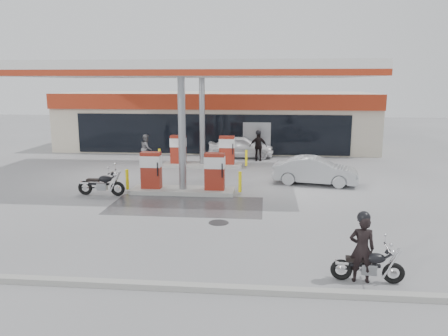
{
  "coord_description": "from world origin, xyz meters",
  "views": [
    {
      "loc": [
        3.55,
        -16.32,
        4.79
      ],
      "look_at": [
        1.84,
        1.68,
        1.2
      ],
      "focal_mm": 35.0,
      "sensor_mm": 36.0,
      "label": 1
    }
  ],
  "objects_px": {
    "pump_island_near": "(183,177)",
    "sedan_white": "(241,147)",
    "pump_island_far": "(202,154)",
    "hatchback_silver": "(315,171)",
    "main_motorcycle": "(369,266)",
    "parked_car_left": "(126,141)",
    "parked_motorcycle": "(102,185)",
    "biker_walking": "(258,146)",
    "biker_main": "(362,249)",
    "attendant": "(146,148)"
  },
  "relations": [
    {
      "from": "hatchback_silver",
      "to": "biker_walking",
      "type": "relative_size",
      "value": 2.2
    },
    {
      "from": "sedan_white",
      "to": "parked_car_left",
      "type": "xyz_separation_m",
      "value": [
        -8.47,
        2.8,
        -0.14
      ]
    },
    {
      "from": "pump_island_far",
      "to": "biker_walking",
      "type": "distance_m",
      "value": 3.83
    },
    {
      "from": "biker_walking",
      "to": "parked_car_left",
      "type": "bearing_deg",
      "value": 154.19
    },
    {
      "from": "parked_motorcycle",
      "to": "attendant",
      "type": "height_order",
      "value": "attendant"
    },
    {
      "from": "pump_island_far",
      "to": "sedan_white",
      "type": "xyz_separation_m",
      "value": [
        2.01,
        3.2,
        -0.0
      ]
    },
    {
      "from": "hatchback_silver",
      "to": "biker_walking",
      "type": "height_order",
      "value": "biker_walking"
    },
    {
      "from": "pump_island_near",
      "to": "hatchback_silver",
      "type": "bearing_deg",
      "value": 20.33
    },
    {
      "from": "parked_motorcycle",
      "to": "parked_car_left",
      "type": "bearing_deg",
      "value": 104.6
    },
    {
      "from": "main_motorcycle",
      "to": "sedan_white",
      "type": "height_order",
      "value": "sedan_white"
    },
    {
      "from": "biker_main",
      "to": "sedan_white",
      "type": "height_order",
      "value": "biker_main"
    },
    {
      "from": "main_motorcycle",
      "to": "attendant",
      "type": "bearing_deg",
      "value": 126.54
    },
    {
      "from": "sedan_white",
      "to": "biker_walking",
      "type": "xyz_separation_m",
      "value": [
        1.12,
        -1.0,
        0.19
      ]
    },
    {
      "from": "sedan_white",
      "to": "attendant",
      "type": "height_order",
      "value": "attendant"
    },
    {
      "from": "pump_island_near",
      "to": "main_motorcycle",
      "type": "bearing_deg",
      "value": -53.13
    },
    {
      "from": "sedan_white",
      "to": "hatchback_silver",
      "type": "bearing_deg",
      "value": -153.4
    },
    {
      "from": "hatchback_silver",
      "to": "parked_car_left",
      "type": "bearing_deg",
      "value": 62.22
    },
    {
      "from": "pump_island_far",
      "to": "biker_main",
      "type": "relative_size",
      "value": 3.07
    },
    {
      "from": "pump_island_far",
      "to": "sedan_white",
      "type": "bearing_deg",
      "value": 57.91
    },
    {
      "from": "biker_walking",
      "to": "parked_motorcycle",
      "type": "bearing_deg",
      "value": -129.95
    },
    {
      "from": "sedan_white",
      "to": "hatchback_silver",
      "type": "relative_size",
      "value": 1.05
    },
    {
      "from": "main_motorcycle",
      "to": "pump_island_far",
      "type": "bearing_deg",
      "value": 117.38
    },
    {
      "from": "biker_main",
      "to": "sedan_white",
      "type": "relative_size",
      "value": 0.4
    },
    {
      "from": "biker_main",
      "to": "hatchback_silver",
      "type": "height_order",
      "value": "biker_main"
    },
    {
      "from": "pump_island_near",
      "to": "sedan_white",
      "type": "height_order",
      "value": "pump_island_near"
    },
    {
      "from": "pump_island_far",
      "to": "parked_motorcycle",
      "type": "relative_size",
      "value": 2.48
    },
    {
      "from": "parked_motorcycle",
      "to": "sedan_white",
      "type": "relative_size",
      "value": 0.5
    },
    {
      "from": "hatchback_silver",
      "to": "biker_walking",
      "type": "distance_m",
      "value": 6.63
    },
    {
      "from": "hatchback_silver",
      "to": "biker_walking",
      "type": "bearing_deg",
      "value": 35.64
    },
    {
      "from": "biker_walking",
      "to": "pump_island_near",
      "type": "bearing_deg",
      "value": -115.07
    },
    {
      "from": "pump_island_near",
      "to": "biker_walking",
      "type": "bearing_deg",
      "value": 69.12
    },
    {
      "from": "pump_island_far",
      "to": "parked_motorcycle",
      "type": "distance_m",
      "value": 7.58
    },
    {
      "from": "main_motorcycle",
      "to": "parked_car_left",
      "type": "bearing_deg",
      "value": 125.98
    },
    {
      "from": "pump_island_far",
      "to": "hatchback_silver",
      "type": "height_order",
      "value": "pump_island_far"
    },
    {
      "from": "parked_motorcycle",
      "to": "parked_car_left",
      "type": "xyz_separation_m",
      "value": [
        -3.11,
        12.8,
        0.09
      ]
    },
    {
      "from": "hatchback_silver",
      "to": "biker_walking",
      "type": "xyz_separation_m",
      "value": [
        -2.81,
        6.0,
        0.24
      ]
    },
    {
      "from": "pump_island_near",
      "to": "parked_car_left",
      "type": "distance_m",
      "value": 13.63
    },
    {
      "from": "pump_island_far",
      "to": "main_motorcycle",
      "type": "relative_size",
      "value": 2.93
    },
    {
      "from": "parked_motorcycle",
      "to": "hatchback_silver",
      "type": "bearing_deg",
      "value": 18.82
    },
    {
      "from": "pump_island_near",
      "to": "hatchback_silver",
      "type": "relative_size",
      "value": 1.31
    },
    {
      "from": "biker_main",
      "to": "attendant",
      "type": "xyz_separation_m",
      "value": [
        -9.47,
        15.13,
        0.02
      ]
    },
    {
      "from": "biker_main",
      "to": "main_motorcycle",
      "type": "bearing_deg",
      "value": 179.44
    },
    {
      "from": "pump_island_near",
      "to": "attendant",
      "type": "height_order",
      "value": "pump_island_near"
    },
    {
      "from": "main_motorcycle",
      "to": "sedan_white",
      "type": "distance_m",
      "value": 17.82
    },
    {
      "from": "pump_island_near",
      "to": "attendant",
      "type": "xyz_separation_m",
      "value": [
        -3.55,
        7.0,
        0.14
      ]
    },
    {
      "from": "biker_main",
      "to": "attendant",
      "type": "relative_size",
      "value": 0.98
    },
    {
      "from": "biker_main",
      "to": "hatchback_silver",
      "type": "distance_m",
      "value": 10.34
    },
    {
      "from": "sedan_white",
      "to": "parked_motorcycle",
      "type": "bearing_deg",
      "value": 149.09
    },
    {
      "from": "main_motorcycle",
      "to": "parked_motorcycle",
      "type": "xyz_separation_m",
      "value": [
        -9.46,
        7.35,
        0.07
      ]
    },
    {
      "from": "sedan_white",
      "to": "main_motorcycle",
      "type": "bearing_deg",
      "value": -169.42
    }
  ]
}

